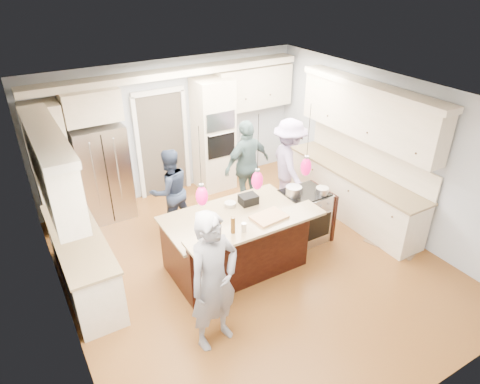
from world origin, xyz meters
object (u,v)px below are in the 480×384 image
object	(u,v)px
kitchen_island	(235,241)
person_bar_end	(214,282)
island_range	(304,215)
refrigerator	(103,173)
person_far_left	(170,191)

from	to	relation	value
kitchen_island	person_bar_end	distance (m)	1.58
island_range	refrigerator	bearing A→B (deg)	137.41
refrigerator	kitchen_island	size ratio (longest dim) A/B	0.86
refrigerator	person_far_left	size ratio (longest dim) A/B	1.17
refrigerator	person_bar_end	bearing A→B (deg)	-84.84
refrigerator	person_far_left	world-z (taller)	refrigerator
refrigerator	island_range	distance (m)	3.71
person_far_left	person_bar_end	bearing A→B (deg)	73.86
refrigerator	island_range	size ratio (longest dim) A/B	1.96
refrigerator	person_far_left	distance (m)	1.37
refrigerator	kitchen_island	bearing A→B (deg)	-63.12
island_range	person_far_left	size ratio (longest dim) A/B	0.60
island_range	person_bar_end	distance (m)	2.72
person_bar_end	refrigerator	bearing A→B (deg)	84.00
refrigerator	kitchen_island	xyz separation A→B (m)	(1.30, -2.57, -0.42)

